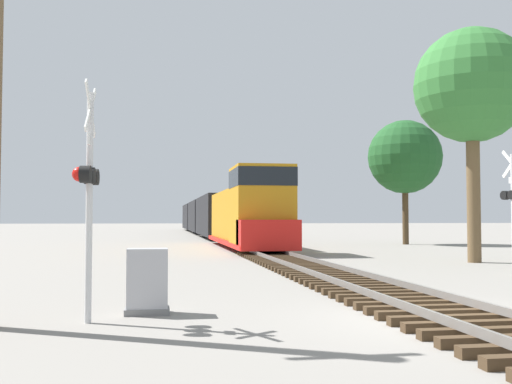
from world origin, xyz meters
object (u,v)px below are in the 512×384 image
at_px(relay_cabinet, 147,282).
at_px(tree_mid_background, 405,157).
at_px(tree_far_right, 472,87).
at_px(freight_train, 210,217).
at_px(crossing_signal_near, 88,183).

bearing_deg(relay_cabinet, tree_mid_background, 58.25).
distance_m(relay_cabinet, tree_far_right, 18.71).
distance_m(freight_train, tree_mid_background, 25.12).
xyz_separation_m(tree_far_right, tree_mid_background, (4.18, 16.71, -1.22)).
distance_m(freight_train, crossing_signal_near, 51.04).
bearing_deg(tree_far_right, relay_cabinet, -139.22).
bearing_deg(tree_far_right, freight_train, 101.50).
bearing_deg(crossing_signal_near, relay_cabinet, 133.72).
xyz_separation_m(freight_train, tree_far_right, (7.81, -38.39, 5.38)).
xyz_separation_m(relay_cabinet, tree_far_right, (13.21, 11.40, 6.76)).
distance_m(freight_train, tree_far_right, 39.54).
relative_size(crossing_signal_near, tree_mid_background, 0.48).
relative_size(tree_far_right, tree_mid_background, 1.12).
bearing_deg(freight_train, tree_far_right, -78.50).
bearing_deg(freight_train, crossing_signal_near, -97.25).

